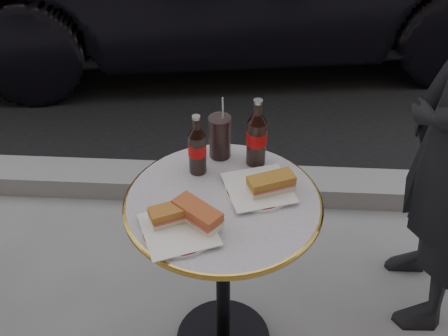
# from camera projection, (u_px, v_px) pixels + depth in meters

# --- Properties ---
(curb) EXTENTS (40.00, 0.20, 0.12)m
(curb) POSITION_uv_depth(u_px,v_px,m) (234.00, 185.00, 2.87)
(curb) COLOR gray
(curb) RESTS_ON ground
(bistro_table) EXTENTS (0.62, 0.62, 0.73)m
(bistro_table) POSITION_uv_depth(u_px,v_px,m) (223.00, 279.00, 1.96)
(bistro_table) COLOR #BAB2C4
(bistro_table) RESTS_ON ground
(plate_left) EXTENTS (0.25, 0.25, 0.01)m
(plate_left) POSITION_uv_depth(u_px,v_px,m) (179.00, 231.00, 1.62)
(plate_left) COLOR silver
(plate_left) RESTS_ON bistro_table
(plate_right) EXTENTS (0.24, 0.24, 0.01)m
(plate_right) POSITION_uv_depth(u_px,v_px,m) (259.00, 190.00, 1.77)
(plate_right) COLOR white
(plate_right) RESTS_ON bistro_table
(sandwich_left_a) EXTENTS (0.15, 0.12, 0.05)m
(sandwich_left_a) POSITION_uv_depth(u_px,v_px,m) (173.00, 214.00, 1.64)
(sandwich_left_a) COLOR #B06A2C
(sandwich_left_a) RESTS_ON plate_left
(sandwich_left_b) EXTENTS (0.16, 0.15, 0.05)m
(sandwich_left_b) POSITION_uv_depth(u_px,v_px,m) (197.00, 215.00, 1.63)
(sandwich_left_b) COLOR #B1532D
(sandwich_left_b) RESTS_ON plate_left
(sandwich_right) EXTENTS (0.16, 0.12, 0.05)m
(sandwich_right) POSITION_uv_depth(u_px,v_px,m) (271.00, 184.00, 1.74)
(sandwich_right) COLOR #AA732B
(sandwich_right) RESTS_ON plate_right
(cola_bottle_left) EXTENTS (0.08, 0.08, 0.22)m
(cola_bottle_left) POSITION_uv_depth(u_px,v_px,m) (197.00, 144.00, 1.79)
(cola_bottle_left) COLOR black
(cola_bottle_left) RESTS_ON bistro_table
(cola_bottle_right) EXTENTS (0.09, 0.09, 0.24)m
(cola_bottle_right) POSITION_uv_depth(u_px,v_px,m) (257.00, 132.00, 1.81)
(cola_bottle_right) COLOR black
(cola_bottle_right) RESTS_ON bistro_table
(cola_glass) EXTENTS (0.09, 0.09, 0.16)m
(cola_glass) POSITION_uv_depth(u_px,v_px,m) (220.00, 137.00, 1.87)
(cola_glass) COLOR black
(cola_glass) RESTS_ON bistro_table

